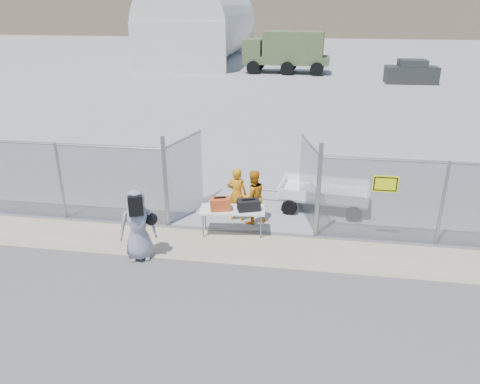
% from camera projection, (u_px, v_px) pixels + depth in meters
% --- Properties ---
extents(ground, '(160.00, 160.00, 0.00)m').
position_uv_depth(ground, '(226.00, 269.00, 10.70)').
color(ground, '#535151').
extents(tarmac_inside, '(160.00, 80.00, 0.01)m').
position_uv_depth(tarmac_inside, '(300.00, 60.00, 49.12)').
color(tarmac_inside, gray).
rests_on(tarmac_inside, ground).
extents(dirt_strip, '(44.00, 1.60, 0.01)m').
position_uv_depth(dirt_strip, '(234.00, 248.00, 11.61)').
color(dirt_strip, tan).
rests_on(dirt_strip, ground).
extents(distant_hills, '(140.00, 6.00, 9.00)m').
position_uv_depth(distant_hills, '(339.00, 10.00, 79.64)').
color(distant_hills, '#7F684F').
rests_on(distant_hills, ground).
extents(chain_link_fence, '(40.00, 0.20, 2.20)m').
position_uv_depth(chain_link_fence, '(240.00, 192.00, 12.12)').
color(chain_link_fence, gray).
rests_on(chain_link_fence, ground).
extents(quonset_hangar, '(9.00, 18.00, 8.00)m').
position_uv_depth(quonset_hangar, '(201.00, 20.00, 47.25)').
color(quonset_hangar, beige).
rests_on(quonset_hangar, ground).
extents(folding_table, '(1.74, 0.89, 0.71)m').
position_uv_depth(folding_table, '(232.00, 221.00, 12.21)').
color(folding_table, white).
rests_on(folding_table, ground).
extents(orange_bag, '(0.58, 0.47, 0.32)m').
position_uv_depth(orange_bag, '(220.00, 204.00, 11.99)').
color(orange_bag, '#D8501F').
rests_on(orange_bag, folding_table).
extents(black_duffel, '(0.65, 0.50, 0.27)m').
position_uv_depth(black_duffel, '(249.00, 205.00, 11.97)').
color(black_duffel, black).
rests_on(black_duffel, folding_table).
extents(security_worker_left, '(0.59, 0.41, 1.53)m').
position_uv_depth(security_worker_left, '(237.00, 194.00, 12.85)').
color(security_worker_left, orange).
rests_on(security_worker_left, ground).
extents(security_worker_right, '(0.93, 0.86, 1.53)m').
position_uv_depth(security_worker_right, '(253.00, 197.00, 12.68)').
color(security_worker_right, orange).
rests_on(security_worker_right, ground).
extents(visitor, '(0.99, 0.81, 1.74)m').
position_uv_depth(visitor, '(138.00, 225.00, 10.85)').
color(visitor, gray).
rests_on(visitor, ground).
extents(utility_trailer, '(3.46, 2.04, 0.80)m').
position_uv_depth(utility_trailer, '(324.00, 195.00, 13.73)').
color(utility_trailer, white).
rests_on(utility_trailer, ground).
extents(military_truck, '(7.30, 2.97, 3.43)m').
position_uv_depth(military_truck, '(287.00, 52.00, 39.72)').
color(military_truck, '#516137').
rests_on(military_truck, ground).
extents(parked_vehicle_near, '(3.82, 1.83, 1.70)m').
position_uv_depth(parked_vehicle_near, '(411.00, 72.00, 34.85)').
color(parked_vehicle_near, '#2A2B2A').
rests_on(parked_vehicle_near, ground).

